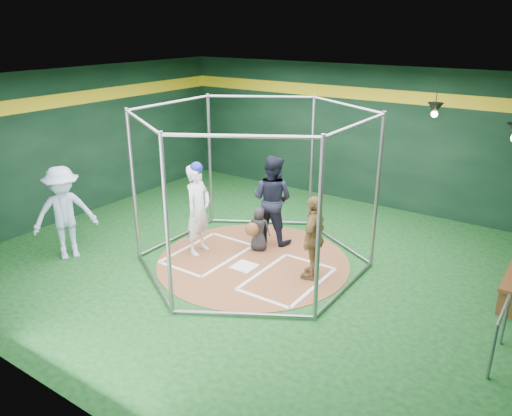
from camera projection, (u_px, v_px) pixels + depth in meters
The scene contains 13 objects.
room_shell at pixel (253, 177), 9.28m from camera, with size 10.10×9.10×3.53m.
clay_disc at pixel (253, 261), 9.89m from camera, with size 3.80×3.80×0.01m, color brown.
home_plate at pixel (244, 266), 9.65m from camera, with size 0.43×0.43×0.01m, color white.
batter_box_left at pixel (208, 253), 10.19m from camera, with size 1.17×1.77×0.01m.
batter_box_right at pixel (288, 279), 9.19m from camera, with size 1.17×1.77×0.01m.
batting_cage at pixel (253, 190), 9.37m from camera, with size 4.05×4.67×3.00m.
pendant_lamp_near at pixel (435, 108), 10.54m from camera, with size 0.34×0.34×0.90m.
batter_figure at pixel (198, 209), 9.96m from camera, with size 0.51×0.71×1.91m.
visitor_leopard at pixel (314, 237), 9.01m from camera, with size 0.93×0.39×1.58m, color #A68047.
catcher_figure at pixel (258, 229), 10.19m from camera, with size 0.54×0.61×0.94m.
umpire at pixel (272, 199), 10.48m from camera, with size 0.92×0.72×1.89m, color black.
bystander_blue at pixel (64, 213), 9.77m from camera, with size 1.22×0.70×1.88m, color #9FB3D2.
steel_railing at pixel (501, 326), 6.81m from camera, with size 0.05×0.97×0.84m.
Camera 1 is at (5.08, -7.30, 4.45)m, focal length 35.00 mm.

